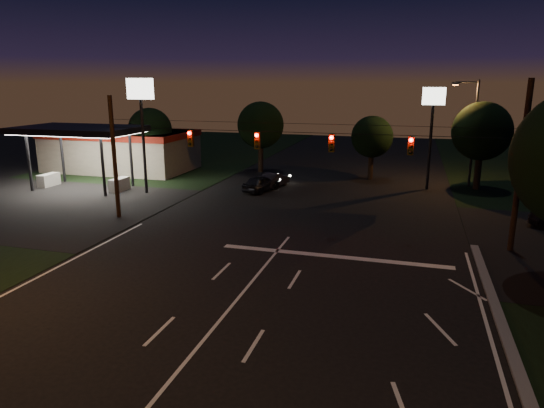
% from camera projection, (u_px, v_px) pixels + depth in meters
% --- Properties ---
extents(ground, '(140.00, 140.00, 0.00)m').
position_uv_depth(ground, '(180.00, 369.00, 15.26)').
color(ground, black).
rests_on(ground, ground).
extents(cross_street_left, '(20.00, 16.00, 0.02)m').
position_uv_depth(cross_street_left, '(32.00, 205.00, 35.56)').
color(cross_street_left, black).
rests_on(cross_street_left, ground).
extents(stop_bar, '(12.00, 0.50, 0.01)m').
position_uv_depth(stop_bar, '(333.00, 256.00, 25.16)').
color(stop_bar, silver).
rests_on(stop_bar, ground).
extents(utility_pole_right, '(0.30, 0.30, 9.00)m').
position_uv_depth(utility_pole_right, '(510.00, 251.00, 26.00)').
color(utility_pole_right, black).
rests_on(utility_pole_right, ground).
extents(utility_pole_left, '(0.28, 0.28, 8.00)m').
position_uv_depth(utility_pole_left, '(119.00, 217.00, 32.47)').
color(utility_pole_left, black).
rests_on(utility_pole_left, ground).
extents(signal_span, '(24.00, 0.40, 1.56)m').
position_uv_depth(signal_span, '(294.00, 141.00, 27.86)').
color(signal_span, black).
rests_on(signal_span, ground).
extents(gas_station, '(14.20, 16.10, 5.25)m').
position_uv_depth(gas_station, '(119.00, 148.00, 48.89)').
color(gas_station, gray).
rests_on(gas_station, ground).
extents(pole_sign_left_near, '(2.20, 0.30, 9.10)m').
position_uv_depth(pole_sign_left_near, '(141.00, 106.00, 37.83)').
color(pole_sign_left_near, black).
rests_on(pole_sign_left_near, ground).
extents(pole_sign_right, '(1.80, 0.30, 8.40)m').
position_uv_depth(pole_sign_right, '(432.00, 114.00, 39.53)').
color(pole_sign_right, black).
rests_on(pole_sign_right, ground).
extents(street_light_right_far, '(2.20, 0.35, 9.00)m').
position_uv_depth(street_light_right_far, '(471.00, 126.00, 40.76)').
color(street_light_right_far, black).
rests_on(street_light_right_far, ground).
extents(tree_far_a, '(4.20, 4.20, 6.42)m').
position_uv_depth(tree_far_a, '(151.00, 130.00, 47.13)').
color(tree_far_a, black).
rests_on(tree_far_a, ground).
extents(tree_far_b, '(4.60, 4.60, 6.98)m').
position_uv_depth(tree_far_b, '(261.00, 126.00, 48.08)').
color(tree_far_b, black).
rests_on(tree_far_b, ground).
extents(tree_far_c, '(3.80, 3.80, 5.86)m').
position_uv_depth(tree_far_c, '(372.00, 137.00, 44.34)').
color(tree_far_c, black).
rests_on(tree_far_c, ground).
extents(tree_far_d, '(4.80, 4.80, 7.30)m').
position_uv_depth(tree_far_d, '(482.00, 132.00, 39.84)').
color(tree_far_d, black).
rests_on(tree_far_d, ground).
extents(car_oncoming_a, '(2.56, 4.19, 1.33)m').
position_uv_depth(car_oncoming_a, '(261.00, 183.00, 40.07)').
color(car_oncoming_a, black).
rests_on(car_oncoming_a, ground).
extents(car_oncoming_b, '(2.01, 3.88, 1.22)m').
position_uv_depth(car_oncoming_b, '(274.00, 180.00, 41.76)').
color(car_oncoming_b, black).
rests_on(car_oncoming_b, ground).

